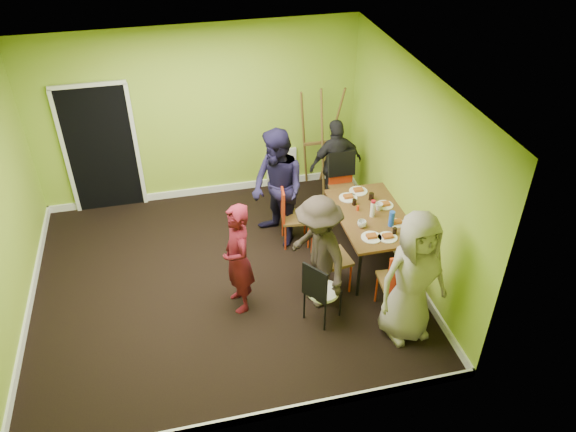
% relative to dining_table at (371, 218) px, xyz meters
% --- Properties ---
extents(ground, '(5.00, 5.00, 0.00)m').
position_rel_dining_table_xyz_m(ground, '(-2.05, -0.01, -0.70)').
color(ground, black).
rests_on(ground, ground).
extents(room_walls, '(5.04, 4.54, 2.82)m').
position_rel_dining_table_xyz_m(room_walls, '(-2.07, 0.03, 0.29)').
color(room_walls, '#98B82F').
rests_on(room_walls, ground).
extents(dining_table, '(0.90, 1.50, 0.75)m').
position_rel_dining_table_xyz_m(dining_table, '(0.00, 0.00, 0.00)').
color(dining_table, black).
rests_on(dining_table, ground).
extents(chair_left_far, '(0.44, 0.43, 0.95)m').
position_rel_dining_table_xyz_m(chair_left_far, '(-0.99, 0.61, -0.16)').
color(chair_left_far, red).
rests_on(chair_left_far, ground).
extents(chair_left_near, '(0.49, 0.49, 1.04)m').
position_rel_dining_table_xyz_m(chair_left_near, '(-0.76, -0.47, -0.11)').
color(chair_left_near, red).
rests_on(chair_left_near, ground).
extents(chair_back_end, '(0.42, 0.49, 1.02)m').
position_rel_dining_table_xyz_m(chair_back_end, '(-0.01, 1.28, 0.02)').
color(chair_back_end, red).
rests_on(chair_back_end, ground).
extents(chair_front_end, '(0.45, 0.46, 1.03)m').
position_rel_dining_table_xyz_m(chair_front_end, '(-0.04, -1.13, -0.12)').
color(chair_front_end, red).
rests_on(chair_front_end, ground).
extents(chair_bentwood, '(0.50, 0.49, 0.91)m').
position_rel_dining_table_xyz_m(chair_bentwood, '(-1.00, -1.00, -0.19)').
color(chair_bentwood, black).
rests_on(chair_bentwood, ground).
extents(easel, '(0.73, 0.68, 1.82)m').
position_rel_dining_table_xyz_m(easel, '(-0.18, 1.94, 0.20)').
color(easel, brown).
rests_on(easel, ground).
extents(plate_near_left, '(0.26, 0.26, 0.01)m').
position_rel_dining_table_xyz_m(plate_near_left, '(-0.18, 0.47, 0.06)').
color(plate_near_left, white).
rests_on(plate_near_left, dining_table).
extents(plate_near_right, '(0.27, 0.27, 0.01)m').
position_rel_dining_table_xyz_m(plate_near_right, '(-0.18, -0.48, 0.06)').
color(plate_near_right, white).
rests_on(plate_near_right, dining_table).
extents(plate_far_back, '(0.26, 0.26, 0.01)m').
position_rel_dining_table_xyz_m(plate_far_back, '(0.02, 0.60, 0.06)').
color(plate_far_back, white).
rests_on(plate_far_back, dining_table).
extents(plate_far_front, '(0.25, 0.25, 0.01)m').
position_rel_dining_table_xyz_m(plate_far_front, '(0.02, -0.53, 0.06)').
color(plate_far_front, white).
rests_on(plate_far_front, dining_table).
extents(plate_wall_back, '(0.24, 0.24, 0.01)m').
position_rel_dining_table_xyz_m(plate_wall_back, '(0.26, 0.17, 0.06)').
color(plate_wall_back, white).
rests_on(plate_wall_back, dining_table).
extents(plate_wall_front, '(0.21, 0.21, 0.01)m').
position_rel_dining_table_xyz_m(plate_wall_front, '(0.25, -0.26, 0.06)').
color(plate_wall_front, white).
rests_on(plate_wall_front, dining_table).
extents(thermos, '(0.06, 0.06, 0.22)m').
position_rel_dining_table_xyz_m(thermos, '(-0.01, -0.03, 0.17)').
color(thermos, white).
rests_on(thermos, dining_table).
extents(blue_bottle, '(0.07, 0.07, 0.22)m').
position_rel_dining_table_xyz_m(blue_bottle, '(0.16, -0.29, 0.16)').
color(blue_bottle, blue).
rests_on(blue_bottle, dining_table).
extents(orange_bottle, '(0.04, 0.04, 0.08)m').
position_rel_dining_table_xyz_m(orange_bottle, '(-0.15, 0.15, 0.09)').
color(orange_bottle, red).
rests_on(orange_bottle, dining_table).
extents(glass_mid, '(0.06, 0.06, 0.08)m').
position_rel_dining_table_xyz_m(glass_mid, '(-0.15, 0.29, 0.10)').
color(glass_mid, black).
rests_on(glass_mid, dining_table).
extents(glass_back, '(0.07, 0.07, 0.10)m').
position_rel_dining_table_xyz_m(glass_back, '(0.12, 0.36, 0.11)').
color(glass_back, black).
rests_on(glass_back, dining_table).
extents(glass_front, '(0.06, 0.06, 0.10)m').
position_rel_dining_table_xyz_m(glass_front, '(0.13, -0.47, 0.10)').
color(glass_front, black).
rests_on(glass_front, dining_table).
extents(cup_a, '(0.12, 0.12, 0.09)m').
position_rel_dining_table_xyz_m(cup_a, '(-0.22, -0.22, 0.10)').
color(cup_a, white).
rests_on(cup_a, dining_table).
extents(cup_b, '(0.11, 0.11, 0.10)m').
position_rel_dining_table_xyz_m(cup_b, '(0.14, 0.09, 0.11)').
color(cup_b, white).
rests_on(cup_b, dining_table).
extents(person_standing, '(0.45, 0.60, 1.51)m').
position_rel_dining_table_xyz_m(person_standing, '(-1.91, -0.51, 0.06)').
color(person_standing, '#570E1A').
rests_on(person_standing, ground).
extents(person_left_far, '(0.96, 1.06, 1.77)m').
position_rel_dining_table_xyz_m(person_left_far, '(-1.14, 0.73, 0.19)').
color(person_left_far, black).
rests_on(person_left_far, ground).
extents(person_left_near, '(0.86, 1.14, 1.57)m').
position_rel_dining_table_xyz_m(person_left_near, '(-0.94, -0.65, 0.09)').
color(person_left_near, '#2B231D').
rests_on(person_left_near, ground).
extents(person_back_end, '(0.91, 0.49, 1.48)m').
position_rel_dining_table_xyz_m(person_back_end, '(-0.06, 1.44, 0.05)').
color(person_back_end, black).
rests_on(person_back_end, ground).
extents(person_front_end, '(0.90, 0.64, 1.73)m').
position_rel_dining_table_xyz_m(person_front_end, '(-0.04, -1.43, 0.17)').
color(person_front_end, gray).
rests_on(person_front_end, ground).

